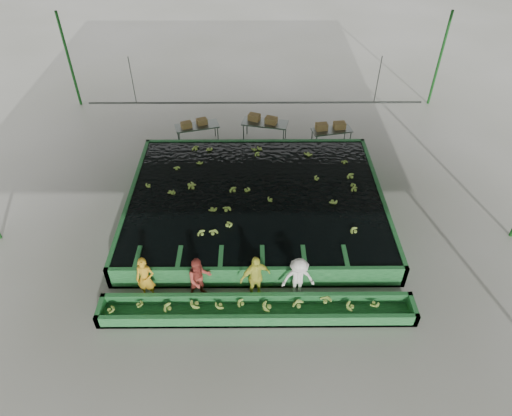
{
  "coord_description": "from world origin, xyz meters",
  "views": [
    {
      "loc": [
        -0.08,
        -12.49,
        12.03
      ],
      "look_at": [
        0.0,
        0.5,
        1.0
      ],
      "focal_mm": 32.0,
      "sensor_mm": 36.0,
      "label": 1
    }
  ],
  "objects_px": {
    "packing_table_left": "(198,134)",
    "box_stack_right": "(330,129)",
    "sorting_trough": "(257,310)",
    "worker_a": "(146,279)",
    "worker_d": "(298,278)",
    "box_stack_left": "(194,126)",
    "worker_c": "(255,277)",
    "box_stack_mid": "(263,122)",
    "packing_table_right": "(331,137)",
    "worker_b": "(199,279)",
    "packing_table_mid": "(265,131)",
    "flotation_tank": "(256,202)"
  },
  "relations": [
    {
      "from": "flotation_tank",
      "to": "packing_table_left",
      "type": "height_order",
      "value": "packing_table_left"
    },
    {
      "from": "worker_b",
      "to": "worker_c",
      "type": "height_order",
      "value": "worker_c"
    },
    {
      "from": "worker_b",
      "to": "sorting_trough",
      "type": "bearing_deg",
      "value": -46.43
    },
    {
      "from": "worker_d",
      "to": "packing_table_mid",
      "type": "bearing_deg",
      "value": 91.37
    },
    {
      "from": "box_stack_right",
      "to": "packing_table_right",
      "type": "bearing_deg",
      "value": -47.81
    },
    {
      "from": "packing_table_left",
      "to": "box_stack_mid",
      "type": "relative_size",
      "value": 1.46
    },
    {
      "from": "flotation_tank",
      "to": "packing_table_mid",
      "type": "distance_m",
      "value": 5.41
    },
    {
      "from": "packing_table_left",
      "to": "packing_table_mid",
      "type": "height_order",
      "value": "packing_table_mid"
    },
    {
      "from": "box_stack_mid",
      "to": "packing_table_mid",
      "type": "bearing_deg",
      "value": -31.72
    },
    {
      "from": "worker_d",
      "to": "worker_c",
      "type": "bearing_deg",
      "value": 176.25
    },
    {
      "from": "worker_c",
      "to": "box_stack_right",
      "type": "xyz_separation_m",
      "value": [
        3.62,
        9.28,
        -0.03
      ]
    },
    {
      "from": "packing_table_mid",
      "to": "packing_table_right",
      "type": "relative_size",
      "value": 1.15
    },
    {
      "from": "worker_d",
      "to": "box_stack_mid",
      "type": "xyz_separation_m",
      "value": [
        -0.98,
        9.76,
        0.17
      ]
    },
    {
      "from": "worker_c",
      "to": "packing_table_right",
      "type": "distance_m",
      "value": 9.92
    },
    {
      "from": "worker_c",
      "to": "box_stack_left",
      "type": "xyz_separation_m",
      "value": [
        -2.86,
        9.48,
        0.05
      ]
    },
    {
      "from": "packing_table_mid",
      "to": "box_stack_right",
      "type": "xyz_separation_m",
      "value": [
        3.11,
        -0.41,
        0.36
      ]
    },
    {
      "from": "box_stack_mid",
      "to": "worker_b",
      "type": "bearing_deg",
      "value": -102.7
    },
    {
      "from": "worker_b",
      "to": "box_stack_right",
      "type": "height_order",
      "value": "worker_b"
    },
    {
      "from": "box_stack_left",
      "to": "worker_c",
      "type": "bearing_deg",
      "value": -73.21
    },
    {
      "from": "sorting_trough",
      "to": "box_stack_mid",
      "type": "xyz_separation_m",
      "value": [
        0.36,
        10.56,
        0.74
      ]
    },
    {
      "from": "sorting_trough",
      "to": "worker_a",
      "type": "xyz_separation_m",
      "value": [
        -3.57,
        0.8,
        0.59
      ]
    },
    {
      "from": "worker_a",
      "to": "packing_table_right",
      "type": "height_order",
      "value": "worker_a"
    },
    {
      "from": "box_stack_right",
      "to": "worker_b",
      "type": "bearing_deg",
      "value": -120.29
    },
    {
      "from": "worker_a",
      "to": "packing_table_left",
      "type": "xyz_separation_m",
      "value": [
        0.78,
        9.51,
        -0.38
      ]
    },
    {
      "from": "packing_table_right",
      "to": "box_stack_mid",
      "type": "bearing_deg",
      "value": 170.38
    },
    {
      "from": "box_stack_left",
      "to": "box_stack_mid",
      "type": "relative_size",
      "value": 0.89
    },
    {
      "from": "packing_table_right",
      "to": "box_stack_left",
      "type": "bearing_deg",
      "value": 177.53
    },
    {
      "from": "worker_d",
      "to": "worker_a",
      "type": "bearing_deg",
      "value": 176.25
    },
    {
      "from": "packing_table_left",
      "to": "box_stack_mid",
      "type": "bearing_deg",
      "value": 4.47
    },
    {
      "from": "sorting_trough",
      "to": "packing_table_left",
      "type": "height_order",
      "value": "packing_table_left"
    },
    {
      "from": "worker_b",
      "to": "packing_table_right",
      "type": "xyz_separation_m",
      "value": [
        5.49,
        9.2,
        -0.41
      ]
    },
    {
      "from": "packing_table_left",
      "to": "box_stack_right",
      "type": "bearing_deg",
      "value": -2.1
    },
    {
      "from": "flotation_tank",
      "to": "worker_d",
      "type": "relative_size",
      "value": 6.09
    },
    {
      "from": "worker_c",
      "to": "worker_d",
      "type": "relative_size",
      "value": 1.08
    },
    {
      "from": "worker_d",
      "to": "box_stack_right",
      "type": "relative_size",
      "value": 1.15
    },
    {
      "from": "packing_table_mid",
      "to": "worker_a",
      "type": "bearing_deg",
      "value": -112.63
    },
    {
      "from": "packing_table_left",
      "to": "packing_table_mid",
      "type": "relative_size",
      "value": 0.95
    },
    {
      "from": "packing_table_mid",
      "to": "sorting_trough",
      "type": "bearing_deg",
      "value": -92.57
    },
    {
      "from": "sorting_trough",
      "to": "box_stack_mid",
      "type": "distance_m",
      "value": 10.59
    },
    {
      "from": "worker_b",
      "to": "packing_table_right",
      "type": "relative_size",
      "value": 0.89
    },
    {
      "from": "worker_a",
      "to": "box_stack_right",
      "type": "relative_size",
      "value": 1.18
    },
    {
      "from": "worker_d",
      "to": "box_stack_left",
      "type": "relative_size",
      "value": 1.3
    },
    {
      "from": "worker_a",
      "to": "packing_table_left",
      "type": "bearing_deg",
      "value": 89.37
    },
    {
      "from": "box_stack_left",
      "to": "sorting_trough",
      "type": "bearing_deg",
      "value": -74.21
    },
    {
      "from": "box_stack_mid",
      "to": "box_stack_left",
      "type": "bearing_deg",
      "value": -175.19
    },
    {
      "from": "worker_c",
      "to": "box_stack_right",
      "type": "distance_m",
      "value": 9.96
    },
    {
      "from": "worker_a",
      "to": "worker_d",
      "type": "bearing_deg",
      "value": 4.03
    },
    {
      "from": "flotation_tank",
      "to": "worker_c",
      "type": "height_order",
      "value": "worker_c"
    },
    {
      "from": "worker_a",
      "to": "worker_c",
      "type": "relative_size",
      "value": 0.95
    },
    {
      "from": "worker_b",
      "to": "box_stack_mid",
      "type": "xyz_separation_m",
      "value": [
        2.2,
        9.76,
        0.15
      ]
    }
  ]
}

